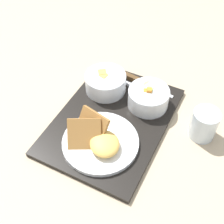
{
  "coord_description": "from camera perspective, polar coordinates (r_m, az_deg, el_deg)",
  "views": [
    {
      "loc": [
        0.48,
        0.29,
        0.68
      ],
      "look_at": [
        0.0,
        0.0,
        0.04
      ],
      "focal_mm": 50.0,
      "sensor_mm": 36.0,
      "label": 1
    }
  ],
  "objects": [
    {
      "name": "ground_plane",
      "position": [
        0.88,
        0.0,
        -1.88
      ],
      "size": [
        4.0,
        4.0,
        0.0
      ],
      "primitive_type": "plane",
      "color": "tan"
    },
    {
      "name": "serving_tray",
      "position": [
        0.87,
        0.0,
        -1.6
      ],
      "size": [
        0.42,
        0.32,
        0.01
      ],
      "color": "black",
      "rests_on": "ground_plane"
    },
    {
      "name": "bowl_salad",
      "position": [
        0.89,
        6.7,
        2.79
      ],
      "size": [
        0.12,
        0.12,
        0.06
      ],
      "color": "silver",
      "rests_on": "serving_tray"
    },
    {
      "name": "bowl_soup",
      "position": [
        0.93,
        -1.19,
        5.61
      ],
      "size": [
        0.12,
        0.12,
        0.06
      ],
      "color": "silver",
      "rests_on": "serving_tray"
    },
    {
      "name": "plate_main",
      "position": [
        0.8,
        -2.35,
        -5.24
      ],
      "size": [
        0.2,
        0.2,
        0.08
      ],
      "color": "silver",
      "rests_on": "serving_tray"
    },
    {
      "name": "knife",
      "position": [
        0.98,
        3.6,
        6.25
      ],
      "size": [
        0.02,
        0.2,
        0.02
      ],
      "rotation": [
        0.0,
        0.0,
        1.53
      ],
      "color": "silver",
      "rests_on": "serving_tray"
    },
    {
      "name": "spoon",
      "position": [
        0.96,
        4.06,
        4.74
      ],
      "size": [
        0.03,
        0.17,
        0.01
      ],
      "rotation": [
        0.0,
        0.0,
        1.58
      ],
      "color": "silver",
      "rests_on": "serving_tray"
    },
    {
      "name": "glass_water",
      "position": [
        0.86,
        16.41,
        -2.37
      ],
      "size": [
        0.07,
        0.07,
        0.09
      ],
      "color": "silver",
      "rests_on": "ground_plane"
    }
  ]
}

